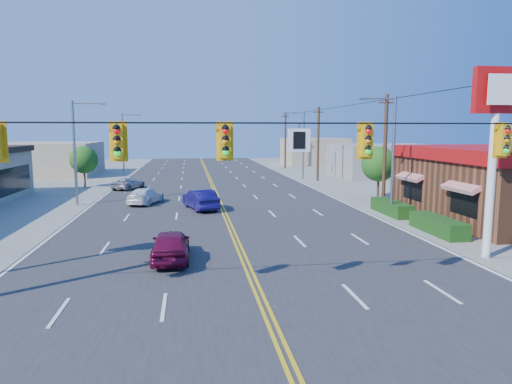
{
  "coord_description": "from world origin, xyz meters",
  "views": [
    {
      "loc": [
        -2.33,
        -14.51,
        5.77
      ],
      "look_at": [
        1.48,
        11.55,
        2.2
      ],
      "focal_mm": 32.0,
      "sensor_mm": 36.0,
      "label": 1
    }
  ],
  "objects": [
    {
      "name": "car_white",
      "position": [
        -5.79,
        21.69,
        0.62
      ],
      "size": [
        2.97,
        4.58,
        1.23
      ],
      "primitive_type": "imported",
      "rotation": [
        0.0,
        0.0,
        2.82
      ],
      "color": "white",
      "rests_on": "ground"
    },
    {
      "name": "tree_west",
      "position": [
        -13.0,
        34.0,
        2.79
      ],
      "size": [
        2.8,
        2.8,
        4.2
      ],
      "color": "#47301E",
      "rests_on": "ground"
    },
    {
      "name": "streetlight_sw",
      "position": [
        -10.79,
        22.0,
        4.51
      ],
      "size": [
        2.55,
        0.25,
        8.0
      ],
      "color": "gray",
      "rests_on": "ground"
    },
    {
      "name": "kfc_pylon",
      "position": [
        11.0,
        4.0,
        6.04
      ],
      "size": [
        2.2,
        0.36,
        8.5
      ],
      "color": "white",
      "rests_on": "ground"
    },
    {
      "name": "tree_kfc_rear",
      "position": [
        13.5,
        22.0,
        2.93
      ],
      "size": [
        2.94,
        2.94,
        4.41
      ],
      "color": "#47301E",
      "rests_on": "ground"
    },
    {
      "name": "bld_east_far",
      "position": [
        19.0,
        62.0,
        2.2
      ],
      "size": [
        10.0,
        10.0,
        4.4
      ],
      "primitive_type": "cube",
      "color": "tan",
      "rests_on": "ground"
    },
    {
      "name": "signal_span",
      "position": [
        -0.12,
        0.0,
        4.89
      ],
      "size": [
        24.32,
        0.34,
        9.0
      ],
      "color": "#47301E",
      "rests_on": "ground"
    },
    {
      "name": "streetlight_se",
      "position": [
        10.79,
        14.0,
        4.51
      ],
      "size": [
        2.55,
        0.25,
        8.0
      ],
      "color": "gray",
      "rests_on": "ground"
    },
    {
      "name": "ground",
      "position": [
        0.0,
        0.0,
        0.0
      ],
      "size": [
        160.0,
        160.0,
        0.0
      ],
      "primitive_type": "plane",
      "color": "gray",
      "rests_on": "ground"
    },
    {
      "name": "car_magenta",
      "position": [
        -3.22,
        5.46,
        0.69
      ],
      "size": [
        1.67,
        4.06,
        1.38
      ],
      "primitive_type": "imported",
      "rotation": [
        0.0,
        0.0,
        3.13
      ],
      "color": "maroon",
      "rests_on": "ground"
    },
    {
      "name": "streetlight_ne",
      "position": [
        10.79,
        38.0,
        4.51
      ],
      "size": [
        2.55,
        0.25,
        8.0
      ],
      "color": "gray",
      "rests_on": "ground"
    },
    {
      "name": "utility_pole_near",
      "position": [
        12.2,
        18.0,
        4.2
      ],
      "size": [
        0.28,
        0.28,
        8.4
      ],
      "primitive_type": "cylinder",
      "color": "#47301E",
      "rests_on": "ground"
    },
    {
      "name": "streetlight_nw",
      "position": [
        -10.79,
        48.0,
        4.51
      ],
      "size": [
        2.55,
        0.25,
        8.0
      ],
      "color": "gray",
      "rests_on": "ground"
    },
    {
      "name": "utility_pole_mid",
      "position": [
        12.2,
        36.0,
        4.2
      ],
      "size": [
        0.28,
        0.28,
        8.4
      ],
      "primitive_type": "cylinder",
      "color": "#47301E",
      "rests_on": "ground"
    },
    {
      "name": "utility_pole_far",
      "position": [
        12.2,
        54.0,
        4.2
      ],
      "size": [
        0.28,
        0.28,
        8.4
      ],
      "primitive_type": "cylinder",
      "color": "#47301E",
      "rests_on": "ground"
    },
    {
      "name": "car_silver",
      "position": [
        -8.24,
        31.07,
        0.55
      ],
      "size": [
        3.28,
        4.34,
        1.1
      ],
      "primitive_type": "imported",
      "rotation": [
        0.0,
        0.0,
        2.72
      ],
      "color": "#9C9CA1",
      "rests_on": "ground"
    },
    {
      "name": "bld_east_mid",
      "position": [
        22.0,
        40.0,
        2.0
      ],
      "size": [
        12.0,
        10.0,
        4.0
      ],
      "primitive_type": "cube",
      "color": "gray",
      "rests_on": "ground"
    },
    {
      "name": "car_blue",
      "position": [
        -1.6,
        18.51,
        0.73
      ],
      "size": [
        2.73,
        4.69,
        1.46
      ],
      "primitive_type": "imported",
      "rotation": [
        0.0,
        0.0,
        3.43
      ],
      "color": "#150F57",
      "rests_on": "ground"
    },
    {
      "name": "road",
      "position": [
        0.0,
        20.0,
        0.03
      ],
      "size": [
        20.0,
        120.0,
        0.06
      ],
      "primitive_type": "cube",
      "color": "#2D2D30",
      "rests_on": "ground"
    },
    {
      "name": "bld_west_far",
      "position": [
        -20.0,
        48.0,
        2.1
      ],
      "size": [
        11.0,
        12.0,
        4.2
      ],
      "primitive_type": "cube",
      "color": "tan",
      "rests_on": "ground"
    }
  ]
}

